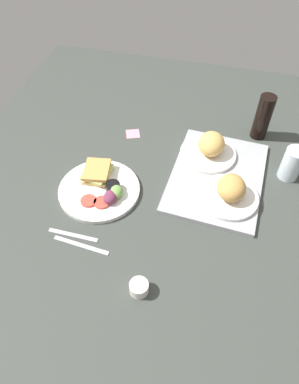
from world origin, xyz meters
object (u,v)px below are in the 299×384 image
object	(u,v)px
fork	(73,235)
serving_tray	(217,177)
knife	(81,245)
espresso_cup	(139,288)
bread_plate_far	(230,192)
sticky_note	(133,134)
plate_with_salad	(101,187)
drinking_glass	(292,164)
bread_plate_near	(210,148)
soda_bottle	(263,117)

from	to	relation	value
fork	serving_tray	bearing A→B (deg)	41.36
fork	knife	xyz separation A→B (cm)	(3.00, 4.00, 0.00)
espresso_cup	knife	bearing A→B (deg)	-114.67
bread_plate_far	sticky_note	bearing A→B (deg)	-121.93
plate_with_salad	espresso_cup	bearing A→B (deg)	34.96
drinking_glass	sticky_note	size ratio (longest dim) A/B	2.25
knife	drinking_glass	bearing A→B (deg)	41.45
bread_plate_near	knife	distance (cm)	60.80
plate_with_salad	soda_bottle	xyz separation A→B (cm)	(-44.88, 53.47, 7.83)
sticky_note	bread_plate_far	bearing A→B (deg)	58.07
drinking_glass	soda_bottle	distance (cm)	24.14
soda_bottle	fork	world-z (taller)	soda_bottle
serving_tray	bread_plate_near	distance (cm)	12.12
bread_plate_near	drinking_glass	size ratio (longest dim) A/B	1.72
drinking_glass	espresso_cup	size ratio (longest dim) A/B	2.25
fork	knife	distance (cm)	5.00
serving_tray	knife	size ratio (longest dim) A/B	2.37
bread_plate_near	fork	world-z (taller)	bread_plate_near
plate_with_salad	knife	distance (cm)	23.75
serving_tray	soda_bottle	distance (cm)	32.80
drinking_glass	knife	size ratio (longest dim) A/B	0.66
bread_plate_near	sticky_note	size ratio (longest dim) A/B	3.87
plate_with_salad	espresso_cup	xyz separation A→B (cm)	(33.78, 23.62, 0.32)
bread_plate_far	knife	xyz separation A→B (cm)	(30.14, -43.47, -4.72)
plate_with_salad	fork	size ratio (longest dim) A/B	1.72
serving_tray	sticky_note	world-z (taller)	serving_tray
serving_tray	bread_plate_near	size ratio (longest dim) A/B	2.08
bread_plate_near	sticky_note	xyz separation A→B (cm)	(-6.35, -32.88, -5.01)
drinking_glass	fork	xyz separation A→B (cm)	(44.82, -67.87, -6.06)
bread_plate_far	knife	world-z (taller)	bread_plate_far
bread_plate_near	espresso_cup	size ratio (longest dim) A/B	3.87
bread_plate_far	drinking_glass	bearing A→B (deg)	130.91
serving_tray	plate_with_salad	bearing A→B (deg)	-67.77
bread_plate_far	soda_bottle	xyz separation A→B (cm)	(-38.39, 8.42, 4.54)
serving_tray	espresso_cup	bearing A→B (deg)	-18.02
drinking_glass	plate_with_salad	bearing A→B (deg)	-69.74
bread_plate_near	soda_bottle	bearing A→B (deg)	135.08
plate_with_salad	drinking_glass	size ratio (longest dim) A/B	2.31
serving_tray	plate_with_salad	size ratio (longest dim) A/B	1.54
sticky_note	fork	bearing A→B (deg)	-5.17
bread_plate_far	espresso_cup	distance (cm)	45.71
bread_plate_near	soda_bottle	size ratio (longest dim) A/B	1.14
serving_tray	plate_with_salad	world-z (taller)	plate_with_salad
bread_plate_near	espresso_cup	world-z (taller)	bread_plate_near
sticky_note	serving_tray	bearing A→B (deg)	65.94
serving_tray	knife	xyz separation A→B (cm)	(39.97, -38.33, -0.55)
fork	sticky_note	bearing A→B (deg)	85.06
bread_plate_far	soda_bottle	distance (cm)	39.57
plate_with_salad	sticky_note	bearing A→B (deg)	175.76
soda_bottle	knife	bearing A→B (deg)	-37.13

